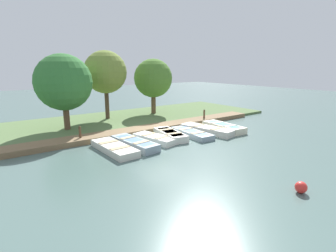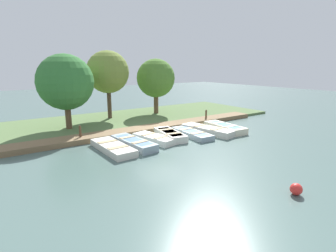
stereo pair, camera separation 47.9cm
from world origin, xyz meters
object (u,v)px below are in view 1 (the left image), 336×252
at_px(rowboat_0, 114,148).
at_px(mooring_post_far, 204,116).
at_px(rowboat_2, 155,139).
at_px(park_tree_far_left, 64,83).
at_px(park_tree_center, 153,78).
at_px(rowboat_3, 170,135).
at_px(rowboat_6, 224,127).
at_px(park_tree_left, 105,72).
at_px(rowboat_5, 207,130).
at_px(buoy, 301,187).
at_px(rowboat_1, 135,143).
at_px(rowboat_4, 192,133).
at_px(mooring_post_near, 80,134).

xyz_separation_m(rowboat_0, mooring_post_far, (-2.52, 8.57, 0.30)).
relative_size(rowboat_2, mooring_post_far, 2.94).
xyz_separation_m(park_tree_far_left, park_tree_center, (-1.64, 7.69, -0.02)).
xyz_separation_m(rowboat_3, rowboat_6, (0.55, 4.00, 0.00)).
bearing_deg(park_tree_far_left, park_tree_left, 117.10).
relative_size(rowboat_6, park_tree_left, 0.60).
bearing_deg(park_tree_far_left, rowboat_5, 52.33).
distance_m(rowboat_3, park_tree_far_left, 7.38).
height_order(buoy, park_tree_center, park_tree_center).
xyz_separation_m(rowboat_6, mooring_post_far, (-2.71, 0.83, 0.27)).
bearing_deg(rowboat_0, rowboat_1, 90.11).
xyz_separation_m(rowboat_0, rowboat_4, (-0.01, 5.12, -0.02)).
distance_m(rowboat_3, mooring_post_near, 5.07).
relative_size(park_tree_left, park_tree_center, 1.11).
height_order(rowboat_0, rowboat_3, rowboat_3).
bearing_deg(buoy, rowboat_6, 148.76).
relative_size(rowboat_2, mooring_post_near, 2.94).
height_order(rowboat_6, park_tree_center, park_tree_center).
distance_m(rowboat_0, rowboat_5, 6.37).
bearing_deg(rowboat_3, rowboat_5, 91.66).
xyz_separation_m(rowboat_6, buoy, (7.53, -4.57, -0.02)).
relative_size(rowboat_3, rowboat_5, 0.79).
bearing_deg(mooring_post_near, park_tree_left, 142.20).
relative_size(rowboat_5, buoy, 9.24).
distance_m(rowboat_1, rowboat_6, 6.57).
distance_m(park_tree_far_left, park_tree_center, 7.86).
bearing_deg(park_tree_center, rowboat_0, -44.56).
distance_m(rowboat_0, buoy, 8.36).
height_order(rowboat_2, park_tree_left, park_tree_left).
bearing_deg(buoy, mooring_post_near, -158.58).
bearing_deg(rowboat_3, rowboat_0, -74.49).
height_order(buoy, park_tree_left, park_tree_left).
bearing_deg(rowboat_6, rowboat_3, -93.72).
height_order(rowboat_0, park_tree_center, park_tree_center).
distance_m(rowboat_2, buoy, 8.00).
bearing_deg(park_tree_far_left, mooring_post_near, -2.51).
xyz_separation_m(buoy, park_tree_far_left, (-13.17, -3.89, 2.96)).
relative_size(rowboat_1, rowboat_6, 1.01).
bearing_deg(rowboat_5, rowboat_2, -105.12).
height_order(rowboat_5, mooring_post_far, mooring_post_far).
height_order(rowboat_0, buoy, buoy).
bearing_deg(rowboat_4, mooring_post_near, -109.55).
bearing_deg(rowboat_0, rowboat_4, 87.83).
distance_m(mooring_post_near, buoy, 11.01).
distance_m(rowboat_0, rowboat_2, 2.61).
bearing_deg(park_tree_left, rowboat_2, -1.95).
height_order(rowboat_1, mooring_post_near, mooring_post_near).
bearing_deg(rowboat_6, rowboat_2, -90.81).
bearing_deg(rowboat_0, rowboat_3, 93.17).
bearing_deg(mooring_post_near, buoy, 21.42).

